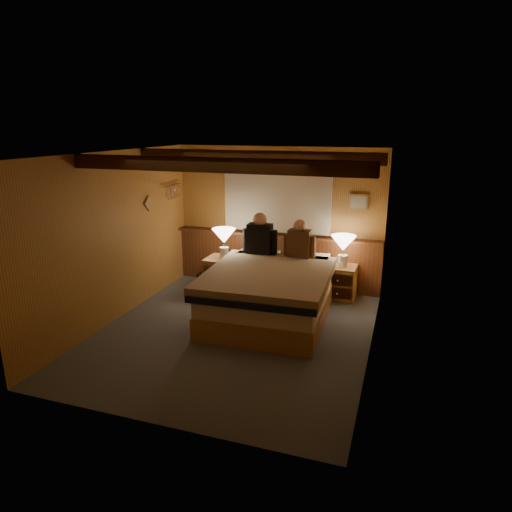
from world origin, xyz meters
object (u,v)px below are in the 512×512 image
at_px(nightstand_left, 223,275).
at_px(duffel_bag, 216,283).
at_px(lamp_left, 224,238).
at_px(person_left, 260,237).
at_px(nightstand_right, 340,282).
at_px(lamp_right, 343,245).
at_px(person_right, 300,242).
at_px(bed, 270,293).

distance_m(nightstand_left, duffel_bag, 0.18).
bearing_deg(lamp_left, person_left, 2.58).
xyz_separation_m(nightstand_left, nightstand_right, (1.90, 0.36, -0.03)).
xyz_separation_m(nightstand_right, lamp_right, (0.02, -0.03, 0.64)).
xyz_separation_m(person_right, duffel_bag, (-1.41, -0.05, -0.82)).
bearing_deg(person_left, nightstand_right, 13.16).
height_order(nightstand_left, lamp_right, lamp_right).
height_order(nightstand_right, lamp_right, lamp_right).
xyz_separation_m(person_left, person_right, (0.65, 0.01, -0.03)).
distance_m(nightstand_right, lamp_right, 0.64).
height_order(nightstand_left, duffel_bag, nightstand_left).
height_order(bed, lamp_right, lamp_right).
relative_size(bed, nightstand_right, 4.15).
bearing_deg(person_right, person_left, -177.71).
bearing_deg(person_right, lamp_right, 27.77).
bearing_deg(lamp_right, duffel_bag, -169.96).
xyz_separation_m(bed, nightstand_left, (-1.05, 0.75, -0.09)).
xyz_separation_m(nightstand_right, person_left, (-1.26, -0.35, 0.75)).
xyz_separation_m(lamp_right, person_left, (-1.28, -0.32, 0.11)).
bearing_deg(person_right, lamp_left, -176.77).
distance_m(lamp_right, person_right, 0.71).
bearing_deg(bed, person_right, 69.93).
xyz_separation_m(bed, duffel_bag, (-1.17, 0.72, -0.22)).
height_order(nightstand_left, person_left, person_left).
xyz_separation_m(bed, lamp_right, (0.88, 1.08, 0.52)).
distance_m(nightstand_left, nightstand_right, 1.94).
relative_size(lamp_left, lamp_right, 0.98).
bearing_deg(nightstand_left, nightstand_right, 11.18).
height_order(bed, nightstand_right, bed).
distance_m(lamp_right, duffel_bag, 2.21).
bearing_deg(nightstand_right, lamp_right, -51.37).
distance_m(bed, person_right, 1.01).
xyz_separation_m(nightstand_left, lamp_left, (0.03, -0.01, 0.66)).
relative_size(nightstand_left, nightstand_right, 1.11).
relative_size(lamp_left, person_right, 0.81).
bearing_deg(person_right, nightstand_right, 30.90).
height_order(person_right, duffel_bag, person_right).
xyz_separation_m(bed, person_right, (0.24, 0.77, 0.60)).
distance_m(nightstand_right, person_left, 1.51).
height_order(nightstand_left, lamp_left, lamp_left).
xyz_separation_m(nightstand_right, person_right, (-0.61, -0.34, 0.72)).
distance_m(person_left, duffel_bag, 1.14).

